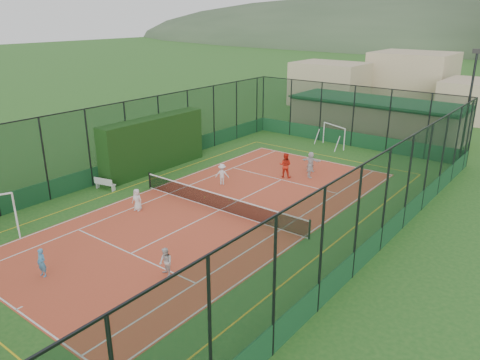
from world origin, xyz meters
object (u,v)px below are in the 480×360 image
at_px(floodlight_ne, 468,110).
at_px(child_far_back, 311,162).
at_px(futsal_goal_far, 334,136).
at_px(child_near_left, 137,200).
at_px(child_far_right, 310,169).
at_px(child_near_mid, 42,263).
at_px(coach, 285,165).
at_px(white_bench, 105,183).
at_px(child_near_right, 166,262).
at_px(child_far_left, 222,174).
at_px(clubhouse, 376,117).

height_order(floodlight_ne, child_far_back, floodlight_ne).
relative_size(futsal_goal_far, child_far_back, 1.93).
xyz_separation_m(futsal_goal_far, child_near_left, (-2.54, -18.81, -0.24)).
bearing_deg(child_far_right, child_near_mid, 110.68).
bearing_deg(child_near_mid, child_near_left, 99.75).
bearing_deg(coach, white_bench, 30.04).
relative_size(child_near_right, child_far_right, 1.06).
bearing_deg(child_far_back, white_bench, 35.27).
height_order(child_near_left, child_near_right, child_near_right).
height_order(child_near_left, child_far_left, child_far_left).
bearing_deg(clubhouse, child_near_right, -84.60).
distance_m(child_near_mid, child_far_back, 19.13).
bearing_deg(child_far_back, child_near_right, 80.27).
relative_size(clubhouse, coach, 8.96).
distance_m(white_bench, child_far_left, 7.39).
xyz_separation_m(child_near_right, coach, (-2.82, 13.71, 0.21)).
height_order(floodlight_ne, coach, floodlight_ne).
xyz_separation_m(floodlight_ne, child_far_back, (-7.94, -7.51, -3.40)).
xyz_separation_m(floodlight_ne, child_far_left, (-11.16, -13.29, -3.42)).
distance_m(child_near_left, child_near_mid, 7.43).
xyz_separation_m(child_far_left, coach, (2.46, 3.68, 0.16)).
distance_m(futsal_goal_far, child_far_back, 7.09).
xyz_separation_m(floodlight_ne, coach, (-8.70, -9.61, -3.27)).
relative_size(futsal_goal_far, child_far_right, 2.29).
relative_size(child_near_mid, child_near_right, 0.99).
xyz_separation_m(white_bench, child_far_left, (5.24, 5.20, 0.30)).
xyz_separation_m(clubhouse, child_near_mid, (-1.40, -31.93, -0.93)).
bearing_deg(child_far_back, futsal_goal_far, -92.78).
relative_size(floodlight_ne, child_near_right, 6.44).
height_order(futsal_goal_far, child_near_mid, futsal_goal_far).
bearing_deg(floodlight_ne, child_far_back, -136.59).
bearing_deg(child_near_left, floodlight_ne, 44.16).
xyz_separation_m(floodlight_ne, child_near_mid, (-10.00, -26.53, -3.48)).
height_order(child_near_mid, coach, coach).
xyz_separation_m(child_far_back, coach, (-0.77, -2.10, 0.13)).
bearing_deg(floodlight_ne, child_near_right, -104.17).
bearing_deg(coach, clubhouse, -109.46).
distance_m(clubhouse, child_far_left, 18.89).
distance_m(futsal_goal_far, child_near_mid, 25.89).
height_order(floodlight_ne, child_near_right, floodlight_ne).
distance_m(child_far_left, child_far_back, 6.62).
bearing_deg(coach, child_near_left, 51.17).
height_order(child_far_left, coach, coach).
height_order(floodlight_ne, child_near_mid, floodlight_ne).
xyz_separation_m(child_near_right, child_far_right, (-1.43, 14.58, -0.04)).
xyz_separation_m(child_near_mid, coach, (1.29, 16.92, 0.22)).
bearing_deg(futsal_goal_far, child_far_back, -51.68).
xyz_separation_m(futsal_goal_far, child_far_left, (-1.46, -12.65, -0.19)).
relative_size(child_far_back, coach, 0.84).
bearing_deg(futsal_goal_far, clubhouse, 103.70).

